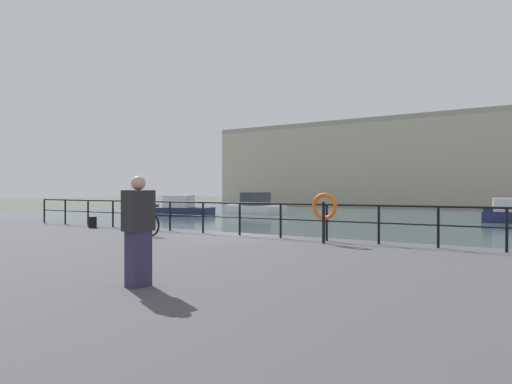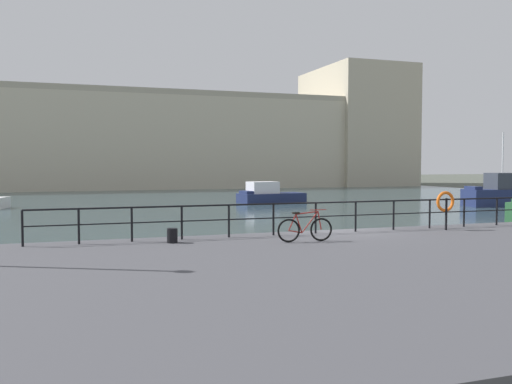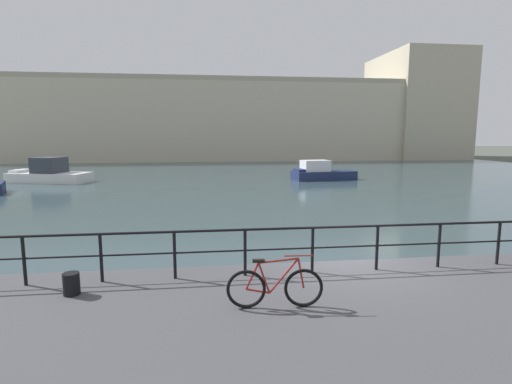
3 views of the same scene
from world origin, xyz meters
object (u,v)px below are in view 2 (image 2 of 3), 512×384
Objects in this scene: parked_bicycle at (305,229)px; moored_blue_motorboat at (269,195)px; mooring_bollard at (172,236)px; moored_small_launch at (500,194)px; harbor_building at (187,140)px; life_ring_stand at (445,203)px.

moored_blue_motorboat is at bearing 75.88° from parked_bicycle.
mooring_bollard is (-3.88, 1.09, -0.17)m from parked_bicycle.
mooring_bollard is at bearing 37.25° from moored_small_launch.
moored_blue_motorboat is (0.16, -31.88, -5.76)m from harbor_building.
parked_bicycle reaches higher than moored_blue_motorboat.
moored_small_launch is at bearing -69.58° from harbor_building.
parked_bicycle is 6.15m from life_ring_stand.
moored_blue_motorboat is 13.12× the size of mooring_bollard.
parked_bicycle is at bearing -98.47° from harbor_building.
mooring_bollard is 0.31× the size of life_ring_stand.
harbor_building is at bearing 85.55° from parked_bicycle.
moored_blue_motorboat is 3.26× the size of parked_bicycle.
harbor_building reaches higher than moored_small_launch.
moored_small_launch is 3.99× the size of life_ring_stand.
mooring_bollard is (-12.86, -26.34, 0.42)m from moored_blue_motorboat.
parked_bicycle is 4.03m from mooring_bollard.
mooring_bollard is 9.92m from life_ring_stand.
parked_bicycle is (-8.99, -27.44, 0.59)m from moored_blue_motorboat.
harbor_building is at bearing -97.53° from moored_blue_motorboat.
harbor_building is 59.83m from mooring_bollard.
moored_small_launch reaches higher than life_ring_stand.
moored_blue_motorboat is at bearing -89.72° from harbor_building.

